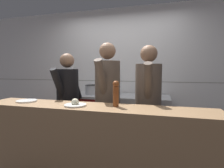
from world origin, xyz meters
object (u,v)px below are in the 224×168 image
oven_range (94,118)px  plated_dish_main (27,101)px  pepper_mill (116,93)px  plated_dish_appetiser (75,104)px  chef_head_cook (68,101)px  stock_pot (92,89)px  chef_sous (108,98)px  chef_line (148,102)px  mixing_bowl_steel (146,94)px

oven_range → plated_dish_main: size_ratio=3.70×
oven_range → pepper_mill: bearing=-59.3°
plated_dish_appetiser → chef_head_cook: bearing=125.3°
stock_pot → plated_dish_main: stock_pot is taller
pepper_mill → chef_head_cook: size_ratio=0.17×
chef_head_cook → chef_sous: size_ratio=0.92×
oven_range → plated_dish_main: 1.44m
stock_pot → chef_sous: 0.85m
stock_pot → plated_dish_appetiser: 1.36m
plated_dish_main → chef_line: size_ratio=0.15×
chef_sous → stock_pot: bearing=130.4°
plated_dish_main → chef_sous: chef_sous is taller
pepper_mill → chef_line: size_ratio=0.17×
oven_range → chef_line: bearing=-34.0°
plated_dish_appetiser → chef_line: chef_line is taller
mixing_bowl_steel → chef_sous: size_ratio=0.13×
plated_dish_appetiser → pepper_mill: 0.47m
mixing_bowl_steel → chef_line: 0.70m
plated_dish_main → plated_dish_appetiser: bearing=-5.8°
pepper_mill → chef_sous: chef_sous is taller
plated_dish_main → plated_dish_appetiser: (0.71, -0.07, 0.01)m
plated_dish_main → chef_head_cook: (0.25, 0.57, -0.09)m
mixing_bowl_steel → chef_head_cook: (-1.14, -0.68, -0.06)m
pepper_mill → plated_dish_appetiser: bearing=-168.8°
oven_range → chef_line: (1.06, -0.71, 0.49)m
chef_head_cook → chef_line: chef_line is taller
chef_sous → pepper_mill: bearing=-60.8°
plated_dish_appetiser → mixing_bowl_steel: bearing=63.0°
chef_head_cook → chef_line: bearing=6.7°
plated_dish_appetiser → chef_head_cook: 0.80m
stock_pot → chef_line: bearing=-32.4°
chef_head_cook → oven_range: bearing=84.7°
stock_pot → mixing_bowl_steel: (1.00, 0.01, -0.05)m
plated_dish_appetiser → chef_sous: chef_sous is taller
chef_line → oven_range: bearing=143.9°
stock_pot → mixing_bowl_steel: bearing=0.6°
stock_pot → pepper_mill: pepper_mill is taller
chef_sous → chef_line: (0.57, -0.00, -0.03)m
plated_dish_appetiser → oven_range: bearing=102.7°
pepper_mill → chef_head_cook: bearing=148.2°
mixing_bowl_steel → stock_pot: bearing=-179.4°
pepper_mill → chef_head_cook: (-0.90, 0.56, -0.22)m
oven_range → plated_dish_appetiser: bearing=-77.3°
mixing_bowl_steel → pepper_mill: bearing=-100.7°
stock_pot → chef_line: (1.08, -0.68, -0.06)m
chef_sous → mixing_bowl_steel: bearing=58.4°
pepper_mill → chef_line: chef_line is taller
mixing_bowl_steel → chef_head_cook: chef_head_cook is taller
oven_range → plated_dish_appetiser: plated_dish_appetiser is taller
oven_range → mixing_bowl_steel: 1.10m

